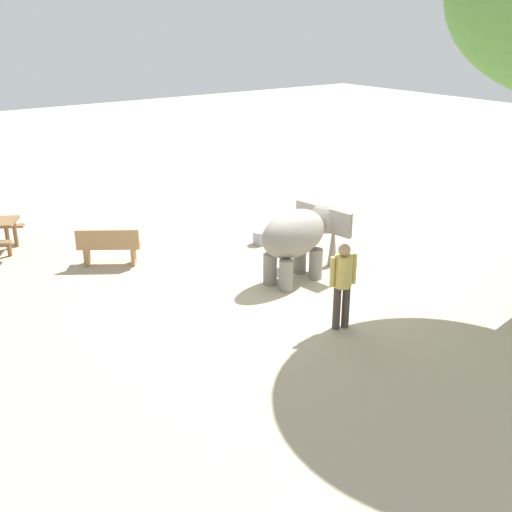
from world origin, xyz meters
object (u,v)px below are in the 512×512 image
object	(u,v)px
elephant	(301,234)
person_handler	(343,280)
wooden_bench	(109,246)
feed_bucket	(260,238)

from	to	relation	value
elephant	person_handler	distance (m)	2.36
person_handler	elephant	bearing A→B (deg)	-5.21
wooden_bench	feed_bucket	bearing A→B (deg)	20.45
elephant	person_handler	world-z (taller)	person_handler
elephant	wooden_bench	xyz separation A→B (m)	(3.10, 3.02, -0.53)
person_handler	wooden_bench	bearing A→B (deg)	38.77
feed_bucket	person_handler	bearing A→B (deg)	161.78
person_handler	wooden_bench	xyz separation A→B (m)	(5.28, 2.13, -0.48)
elephant	wooden_bench	world-z (taller)	elephant
elephant	person_handler	bearing A→B (deg)	-119.55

